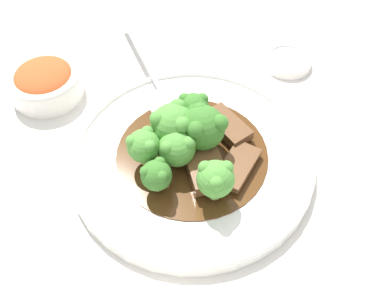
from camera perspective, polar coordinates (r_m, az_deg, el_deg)
name	(u,v)px	position (r m, az deg, el deg)	size (l,w,h in m)	color
ground_plane	(192,162)	(0.53, 0.00, -2.30)	(4.00, 4.00, 0.00)	silver
main_plate	(192,157)	(0.52, 0.00, -1.65)	(0.29, 0.29, 0.02)	white
beef_strip_0	(229,127)	(0.54, 4.76, 2.14)	(0.06, 0.03, 0.01)	brown
beef_strip_1	(237,166)	(0.50, 5.79, -2.78)	(0.05, 0.07, 0.01)	brown
beef_strip_2	(206,170)	(0.49, 1.81, -3.28)	(0.07, 0.06, 0.02)	brown
broccoli_floret_0	(144,146)	(0.49, -6.15, -0.20)	(0.04, 0.04, 0.05)	#8EB756
broccoli_floret_1	(177,148)	(0.49, -1.93, -0.49)	(0.04, 0.04, 0.05)	#8EB756
broccoli_floret_2	(193,109)	(0.52, 0.19, 4.48)	(0.04, 0.04, 0.05)	#8EB756
broccoli_floret_3	(156,175)	(0.47, -4.55, -3.94)	(0.03, 0.03, 0.04)	#7FA84C
broccoli_floret_4	(205,129)	(0.50, 1.64, 1.93)	(0.05, 0.05, 0.06)	#7FA84C
broccoli_floret_5	(216,179)	(0.46, 3.01, -4.42)	(0.04, 0.04, 0.05)	#7FA84C
broccoli_floret_6	(173,125)	(0.50, -2.44, 2.47)	(0.05, 0.05, 0.06)	#7FA84C
serving_spoon	(165,97)	(0.57, -3.44, 5.93)	(0.24, 0.10, 0.01)	#B7B7BC
side_bowl_kimchi	(45,82)	(0.62, -18.16, 7.53)	(0.09, 0.09, 0.04)	white
sauce_dish	(288,61)	(0.66, 12.08, 10.26)	(0.07, 0.07, 0.01)	white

